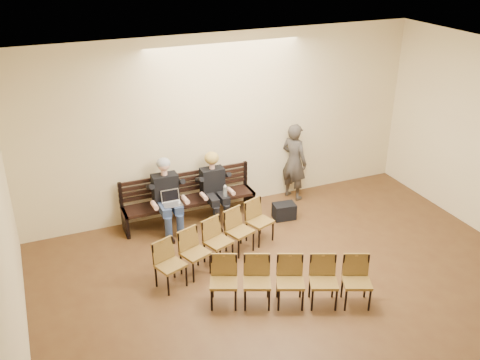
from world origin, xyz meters
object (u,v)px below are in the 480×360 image
object	(u,v)px
seated_man	(167,195)
laptop	(173,206)
chair_row_front	(218,242)
seated_woman	(214,189)
water_bottle	(225,197)
chair_row_back	(290,282)
passerby	(294,156)
bench	(190,210)
bag	(284,211)

from	to	relation	value
seated_man	laptop	bearing A→B (deg)	-80.96
laptop	chair_row_front	bearing A→B (deg)	-79.66
seated_woman	water_bottle	xyz separation A→B (m)	(0.12, -0.28, -0.07)
laptop	chair_row_back	bearing A→B (deg)	-78.27
laptop	passerby	world-z (taller)	passerby
bench	bag	bearing A→B (deg)	-20.71
water_bottle	chair_row_front	xyz separation A→B (m)	(-0.59, -1.17, -0.18)
seated_man	chair_row_front	bearing A→B (deg)	-72.28
laptop	seated_woman	bearing A→B (deg)	5.55
seated_woman	water_bottle	world-z (taller)	seated_woman
seated_man	bag	size ratio (longest dim) A/B	3.30
seated_man	passerby	distance (m)	2.80
chair_row_back	seated_woman	bearing A→B (deg)	115.18
seated_man	bag	bearing A→B (deg)	-13.65
seated_man	seated_woman	bearing A→B (deg)	0.00
seated_woman	chair_row_back	xyz separation A→B (m)	(0.12, -2.93, -0.25)
water_bottle	passerby	distance (m)	1.83
seated_woman	laptop	xyz separation A→B (m)	(-0.90, -0.23, -0.07)
laptop	chair_row_front	size ratio (longest dim) A/B	0.14
bag	seated_woman	bearing A→B (deg)	157.00
chair_row_front	chair_row_back	bearing A→B (deg)	-88.88
bench	seated_man	xyz separation A→B (m)	(-0.47, -0.12, 0.48)
seated_man	laptop	distance (m)	0.27
chair_row_front	bag	bearing A→B (deg)	7.33
chair_row_back	laptop	bearing A→B (deg)	133.57
bench	seated_woman	xyz separation A→B (m)	(0.47, -0.12, 0.42)
laptop	bag	bearing A→B (deg)	-16.87
bag	water_bottle	bearing A→B (deg)	167.59
bench	bag	xyz separation A→B (m)	(1.72, -0.65, -0.07)
passerby	chair_row_back	size ratio (longest dim) A/B	0.78
bag	chair_row_front	distance (m)	1.97
bag	chair_row_front	world-z (taller)	chair_row_front
seated_man	chair_row_front	xyz separation A→B (m)	(0.46, -1.45, -0.31)
seated_woman	chair_row_back	size ratio (longest dim) A/B	0.53
water_bottle	passerby	size ratio (longest dim) A/B	0.13
laptop	passerby	bearing A→B (deg)	0.42
bench	water_bottle	world-z (taller)	water_bottle
seated_man	chair_row_back	distance (m)	3.12
laptop	chair_row_back	world-z (taller)	chair_row_back
seated_man	water_bottle	distance (m)	1.10
bench	passerby	world-z (taller)	passerby
bench	seated_woman	size ratio (longest dim) A/B	2.03
seated_woman	bag	size ratio (longest dim) A/B	3.02
seated_man	chair_row_front	size ratio (longest dim) A/B	0.58
seated_man	bag	distance (m)	2.32
seated_woman	chair_row_front	bearing A→B (deg)	-108.06
water_bottle	seated_woman	bearing A→B (deg)	112.30
laptop	chair_row_front	xyz separation A→B (m)	(0.43, -1.22, -0.18)
seated_man	laptop	world-z (taller)	seated_man
laptop	water_bottle	distance (m)	1.02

